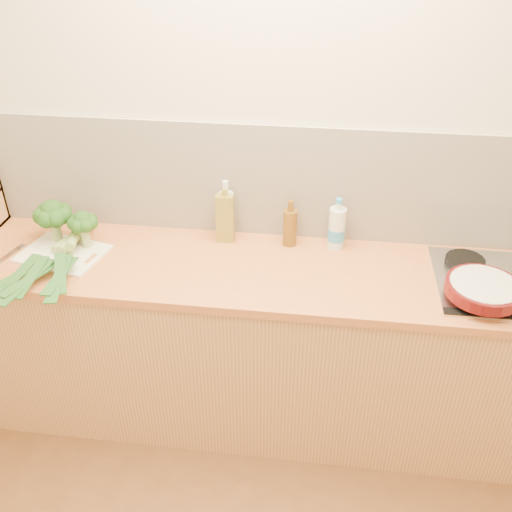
# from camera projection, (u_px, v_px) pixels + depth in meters

# --- Properties ---
(room_shell) EXTENTS (3.50, 3.50, 3.50)m
(room_shell) POSITION_uv_depth(u_px,v_px,m) (272.00, 183.00, 2.59)
(room_shell) COLOR beige
(room_shell) RESTS_ON ground
(counter) EXTENTS (3.20, 0.62, 0.90)m
(counter) POSITION_uv_depth(u_px,v_px,m) (263.00, 344.00, 2.74)
(counter) COLOR tan
(counter) RESTS_ON ground
(gas_hob) EXTENTS (0.58, 0.50, 0.04)m
(gas_hob) POSITION_uv_depth(u_px,v_px,m) (507.00, 282.00, 2.37)
(gas_hob) COLOR silver
(gas_hob) RESTS_ON counter
(chopping_board) EXTENTS (0.41, 0.34, 0.01)m
(chopping_board) POSITION_uv_depth(u_px,v_px,m) (63.00, 253.00, 2.58)
(chopping_board) COLOR white
(chopping_board) RESTS_ON counter
(broccoli_left) EXTENTS (0.17, 0.18, 0.21)m
(broccoli_left) POSITION_uv_depth(u_px,v_px,m) (53.00, 214.00, 2.59)
(broccoli_left) COLOR #8DA35F
(broccoli_left) RESTS_ON chopping_board
(broccoli_right) EXTENTS (0.14, 0.14, 0.18)m
(broccoli_right) POSITION_uv_depth(u_px,v_px,m) (83.00, 223.00, 2.56)
(broccoli_right) COLOR #8DA35F
(broccoli_right) RESTS_ON chopping_board
(leek_front) EXTENTS (0.26, 0.65, 0.04)m
(leek_front) POSITION_uv_depth(u_px,v_px,m) (54.00, 250.00, 2.55)
(leek_front) COLOR white
(leek_front) RESTS_ON chopping_board
(leek_mid) EXTENTS (0.17, 0.67, 0.04)m
(leek_mid) POSITION_uv_depth(u_px,v_px,m) (60.00, 251.00, 2.51)
(leek_mid) COLOR white
(leek_mid) RESTS_ON chopping_board
(leek_back) EXTENTS (0.19, 0.62, 0.04)m
(leek_back) POSITION_uv_depth(u_px,v_px,m) (69.00, 251.00, 2.48)
(leek_back) COLOR white
(leek_back) RESTS_ON chopping_board
(skillet) EXTENTS (0.44, 0.30, 0.05)m
(skillet) POSITION_uv_depth(u_px,v_px,m) (484.00, 289.00, 2.25)
(skillet) COLOR #510D0D
(skillet) RESTS_ON gas_hob
(oil_tin) EXTENTS (0.08, 0.05, 0.27)m
(oil_tin) POSITION_uv_depth(u_px,v_px,m) (225.00, 218.00, 2.62)
(oil_tin) COLOR olive
(oil_tin) RESTS_ON counter
(glass_bottle) EXTENTS (0.07, 0.07, 0.30)m
(glass_bottle) POSITION_uv_depth(u_px,v_px,m) (226.00, 215.00, 2.64)
(glass_bottle) COLOR silver
(glass_bottle) RESTS_ON counter
(amber_bottle) EXTENTS (0.06, 0.06, 0.23)m
(amber_bottle) POSITION_uv_depth(u_px,v_px,m) (290.00, 227.00, 2.61)
(amber_bottle) COLOR brown
(amber_bottle) RESTS_ON counter
(water_bottle) EXTENTS (0.08, 0.08, 0.23)m
(water_bottle) POSITION_uv_depth(u_px,v_px,m) (337.00, 229.00, 2.58)
(water_bottle) COLOR silver
(water_bottle) RESTS_ON counter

